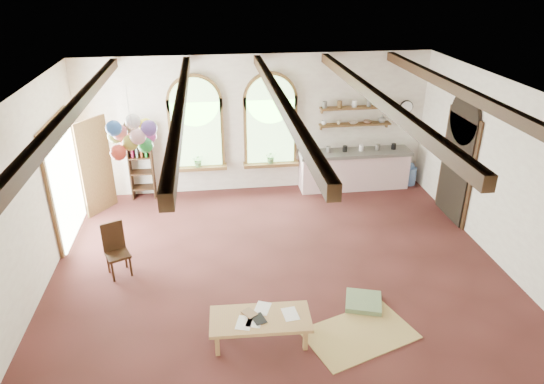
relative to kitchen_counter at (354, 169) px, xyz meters
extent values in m
plane|color=#552523|center=(-2.30, -3.20, -0.48)|extent=(8.00, 8.00, 0.00)
cube|color=brown|center=(-3.70, 0.24, 0.97)|extent=(1.24, 0.08, 1.64)
cylinder|color=brown|center=(-3.70, 0.24, 1.72)|extent=(1.24, 0.08, 1.24)
cube|color=#8FC677|center=(-3.70, 0.20, 0.97)|extent=(1.10, 0.04, 1.50)
cube|color=brown|center=(-3.70, 0.15, 0.18)|extent=(1.30, 0.28, 0.08)
cube|color=brown|center=(-2.00, 0.24, 0.97)|extent=(1.24, 0.08, 1.64)
cylinder|color=brown|center=(-2.00, 0.24, 1.72)|extent=(1.24, 0.08, 1.24)
cube|color=#8FC677|center=(-2.00, 0.20, 0.97)|extent=(1.10, 0.04, 1.50)
cube|color=brown|center=(-2.00, 0.15, 0.18)|extent=(1.30, 0.28, 0.08)
cube|color=brown|center=(-6.25, -1.40, 0.67)|extent=(0.10, 1.90, 2.50)
cube|color=black|center=(1.65, -1.70, 0.62)|extent=(0.10, 1.30, 2.40)
cube|color=silver|center=(0.00, 0.00, -0.05)|extent=(2.60, 0.55, 0.86)
cube|color=slate|center=(0.00, 0.00, 0.42)|extent=(2.68, 0.62, 0.08)
cube|color=brown|center=(0.00, 0.18, 1.07)|extent=(1.70, 0.24, 0.04)
cube|color=brown|center=(0.00, 0.18, 1.47)|extent=(1.70, 0.24, 0.04)
cylinder|color=black|center=(1.25, 0.25, 1.42)|extent=(0.32, 0.04, 0.32)
cube|color=#352111|center=(-5.25, 0.12, 0.42)|extent=(0.03, 0.32, 1.80)
cube|color=#352111|center=(-4.75, 0.12, 0.42)|extent=(0.03, 0.32, 1.80)
cube|color=#AB7A4E|center=(-2.83, -5.00, -0.09)|extent=(1.47, 0.72, 0.05)
cube|color=#AB7A4E|center=(-3.46, -5.21, -0.29)|extent=(0.06, 0.06, 0.36)
cube|color=#AB7A4E|center=(-2.22, -5.26, -0.29)|extent=(0.06, 0.06, 0.36)
cube|color=#AB7A4E|center=(-3.44, -4.74, -0.29)|extent=(0.06, 0.06, 0.36)
cube|color=#AB7A4E|center=(-2.20, -4.79, -0.29)|extent=(0.06, 0.06, 0.36)
cube|color=#352111|center=(-5.10, -3.03, -0.08)|extent=(0.50, 0.50, 0.05)
cube|color=#352111|center=(-5.17, -2.87, 0.21)|extent=(0.36, 0.19, 0.56)
cube|color=#D4C46A|center=(-1.36, -5.08, -0.47)|extent=(1.80, 1.43, 0.02)
cube|color=#6D875D|center=(-1.09, -4.41, -0.43)|extent=(0.70, 0.70, 0.10)
cylinder|color=#5479B5|center=(1.45, 0.00, -0.26)|extent=(0.29, 0.29, 0.44)
sphere|color=#5479B5|center=(1.45, 0.00, 0.01)|extent=(0.16, 0.16, 0.16)
cylinder|color=#5479B5|center=(1.00, 0.00, -0.22)|extent=(0.33, 0.33, 0.50)
sphere|color=#5479B5|center=(1.00, 0.00, 0.08)|extent=(0.18, 0.18, 0.18)
cylinder|color=white|center=(-4.70, -2.40, 2.30)|extent=(0.01, 0.01, 0.85)
sphere|color=green|center=(-4.50, -2.41, 1.69)|extent=(0.27, 0.27, 0.27)
sphere|color=#E14BBA|center=(-4.44, -2.27, 1.81)|extent=(0.27, 0.27, 0.27)
sphere|color=#FFF035|center=(-4.50, -2.08, 1.93)|extent=(0.27, 0.27, 0.27)
sphere|color=silver|center=(-4.69, -2.20, 2.05)|extent=(0.27, 0.27, 0.27)
sphere|color=#DA4E22|center=(-4.83, -2.14, 1.69)|extent=(0.27, 0.27, 0.27)
sphere|color=#97C152|center=(-5.02, -2.20, 1.81)|extent=(0.27, 0.27, 0.27)
sphere|color=#C75D6C|center=(-4.90, -2.39, 1.93)|extent=(0.27, 0.27, 0.27)
sphere|color=blue|center=(-4.96, -2.53, 2.05)|extent=(0.27, 0.27, 0.27)
sphere|color=#FF4B38|center=(-4.90, -2.72, 1.69)|extent=(0.27, 0.27, 0.27)
sphere|color=gold|center=(-4.71, -2.60, 1.81)|extent=(0.27, 0.27, 0.27)
sphere|color=#FFBBCB|center=(-4.57, -2.66, 1.93)|extent=(0.27, 0.27, 0.27)
sphere|color=#7554C5|center=(-4.38, -2.60, 2.05)|extent=(0.27, 0.27, 0.27)
imported|color=olive|center=(-3.04, -4.94, -0.05)|extent=(0.26, 0.28, 0.02)
cube|color=black|center=(-2.85, -5.03, -0.06)|extent=(0.23, 0.28, 0.01)
imported|color=#598C4C|center=(-3.70, 0.12, 0.37)|extent=(0.27, 0.23, 0.30)
imported|color=#598C4C|center=(-2.00, 0.12, 0.37)|extent=(0.27, 0.23, 0.30)
imported|color=white|center=(-0.75, 0.18, 1.14)|extent=(0.12, 0.10, 0.10)
imported|color=beige|center=(-0.40, 0.18, 1.14)|extent=(0.10, 0.10, 0.09)
imported|color=beige|center=(-0.05, 0.18, 1.12)|extent=(0.22, 0.22, 0.05)
imported|color=#8C664C|center=(0.30, 0.18, 1.12)|extent=(0.20, 0.20, 0.06)
imported|color=slate|center=(0.65, 0.18, 1.19)|extent=(0.18, 0.18, 0.19)
camera|label=1|loc=(-3.38, -10.44, 4.52)|focal=32.00mm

